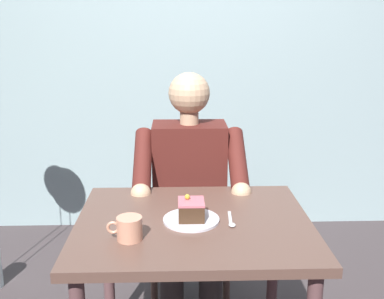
# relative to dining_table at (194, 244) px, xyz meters

# --- Properties ---
(cafe_rear_panel) EXTENTS (6.40, 0.12, 3.00)m
(cafe_rear_panel) POSITION_rel_dining_table_xyz_m (0.00, -1.59, 0.89)
(cafe_rear_panel) COLOR #97B2B6
(cafe_rear_panel) RESTS_ON ground
(dining_table) EXTENTS (0.88, 0.74, 0.71)m
(dining_table) POSITION_rel_dining_table_xyz_m (0.00, 0.00, 0.00)
(dining_table) COLOR brown
(dining_table) RESTS_ON ground
(chair) EXTENTS (0.42, 0.42, 0.89)m
(chair) POSITION_rel_dining_table_xyz_m (0.00, -0.69, -0.12)
(chair) COLOR brown
(chair) RESTS_ON ground
(seated_person) EXTENTS (0.53, 0.58, 1.20)m
(seated_person) POSITION_rel_dining_table_xyz_m (0.00, -0.51, 0.01)
(seated_person) COLOR #531F1A
(seated_person) RESTS_ON ground
(dessert_plate) EXTENTS (0.21, 0.21, 0.01)m
(dessert_plate) POSITION_rel_dining_table_xyz_m (0.01, 0.01, 0.10)
(dessert_plate) COLOR white
(dessert_plate) RESTS_ON dining_table
(cake_slice) EXTENTS (0.10, 0.11, 0.09)m
(cake_slice) POSITION_rel_dining_table_xyz_m (0.01, 0.00, 0.14)
(cake_slice) COLOR #422B1B
(cake_slice) RESTS_ON dessert_plate
(coffee_cup) EXTENTS (0.12, 0.09, 0.08)m
(coffee_cup) POSITION_rel_dining_table_xyz_m (0.23, 0.15, 0.14)
(coffee_cup) COLOR tan
(coffee_cup) RESTS_ON dining_table
(dessert_spoon) EXTENTS (0.03, 0.14, 0.01)m
(dessert_spoon) POSITION_rel_dining_table_xyz_m (-0.14, 0.02, 0.10)
(dessert_spoon) COLOR silver
(dessert_spoon) RESTS_ON dining_table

